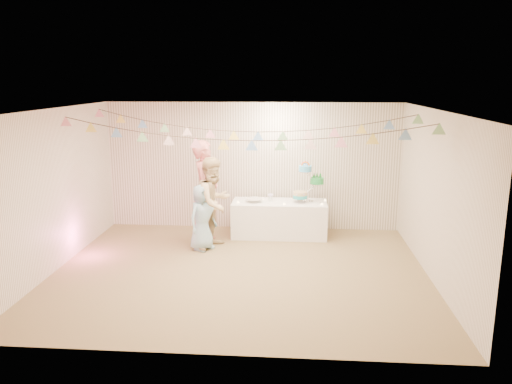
# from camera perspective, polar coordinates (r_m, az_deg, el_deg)

# --- Properties ---
(floor) EXTENTS (6.00, 6.00, 0.00)m
(floor) POSITION_cam_1_polar(r_m,az_deg,el_deg) (8.19, -1.85, -9.10)
(floor) COLOR olive
(floor) RESTS_ON ground
(ceiling) EXTENTS (6.00, 6.00, 0.00)m
(ceiling) POSITION_cam_1_polar(r_m,az_deg,el_deg) (7.61, -1.99, 9.38)
(ceiling) COLOR white
(ceiling) RESTS_ON ground
(back_wall) EXTENTS (6.00, 6.00, 0.00)m
(back_wall) POSITION_cam_1_polar(r_m,az_deg,el_deg) (10.23, -0.39, 2.95)
(back_wall) COLOR white
(back_wall) RESTS_ON ground
(front_wall) EXTENTS (6.00, 6.00, 0.00)m
(front_wall) POSITION_cam_1_polar(r_m,az_deg,el_deg) (5.41, -4.82, -6.16)
(front_wall) COLOR white
(front_wall) RESTS_ON ground
(left_wall) EXTENTS (5.00, 5.00, 0.00)m
(left_wall) POSITION_cam_1_polar(r_m,az_deg,el_deg) (8.65, -22.08, 0.16)
(left_wall) COLOR white
(left_wall) RESTS_ON ground
(right_wall) EXTENTS (5.00, 5.00, 0.00)m
(right_wall) POSITION_cam_1_polar(r_m,az_deg,el_deg) (8.04, 19.84, -0.56)
(right_wall) COLOR white
(right_wall) RESTS_ON ground
(table) EXTENTS (1.85, 0.74, 0.69)m
(table) POSITION_cam_1_polar(r_m,az_deg,el_deg) (9.89, 2.68, -3.08)
(table) COLOR white
(table) RESTS_ON floor
(cake_stand) EXTENTS (0.67, 0.39, 0.75)m
(cake_stand) POSITION_cam_1_polar(r_m,az_deg,el_deg) (9.76, 5.97, 1.34)
(cake_stand) COLOR silver
(cake_stand) RESTS_ON table
(cake_bottom) EXTENTS (0.31, 0.31, 0.15)m
(cake_bottom) POSITION_cam_1_polar(r_m,az_deg,el_deg) (9.76, 5.06, -0.37)
(cake_bottom) COLOR #26B1B4
(cake_bottom) RESTS_ON cake_stand
(cake_middle) EXTENTS (0.27, 0.27, 0.22)m
(cake_middle) POSITION_cam_1_polar(r_m,az_deg,el_deg) (9.86, 7.00, 1.32)
(cake_middle) COLOR green
(cake_middle) RESTS_ON cake_stand
(cake_top_tier) EXTENTS (0.25, 0.25, 0.19)m
(cake_top_tier) POSITION_cam_1_polar(r_m,az_deg,el_deg) (9.68, 5.65, 2.77)
(cake_top_tier) COLOR #4DB9F2
(cake_top_tier) RESTS_ON cake_stand
(platter) EXTENTS (0.33, 0.33, 0.02)m
(platter) POSITION_cam_1_polar(r_m,az_deg,el_deg) (9.77, -0.18, -0.78)
(platter) COLOR white
(platter) RESTS_ON table
(posy) EXTENTS (0.14, 0.14, 0.16)m
(posy) POSITION_cam_1_polar(r_m,az_deg,el_deg) (9.83, 1.66, -0.28)
(posy) COLOR white
(posy) RESTS_ON table
(person_adult_a) EXTENTS (0.47, 0.71, 1.95)m
(person_adult_a) POSITION_cam_1_polar(r_m,az_deg,el_deg) (9.45, -5.81, 0.04)
(person_adult_a) COLOR #D2716D
(person_adult_a) RESTS_ON floor
(person_adult_b) EXTENTS (0.96, 1.03, 1.69)m
(person_adult_b) POSITION_cam_1_polar(r_m,az_deg,el_deg) (9.15, -4.84, -1.22)
(person_adult_b) COLOR #D4B582
(person_adult_b) RESTS_ON floor
(person_child) EXTENTS (0.66, 0.71, 1.21)m
(person_child) POSITION_cam_1_polar(r_m,az_deg,el_deg) (9.09, -6.16, -2.88)
(person_child) COLOR #93BCD0
(person_child) RESTS_ON floor
(bunting_back) EXTENTS (5.60, 1.10, 0.40)m
(bunting_back) POSITION_cam_1_polar(r_m,az_deg,el_deg) (8.72, -1.17, 8.18)
(bunting_back) COLOR pink
(bunting_back) RESTS_ON ceiling
(bunting_front) EXTENTS (5.60, 0.90, 0.36)m
(bunting_front) POSITION_cam_1_polar(r_m,az_deg,el_deg) (7.43, -2.14, 7.13)
(bunting_front) COLOR #72A5E5
(bunting_front) RESTS_ON ceiling
(tealight_0) EXTENTS (0.04, 0.04, 0.03)m
(tealight_0) POSITION_cam_1_polar(r_m,az_deg,el_deg) (9.71, -2.05, -1.17)
(tealight_0) COLOR #FFD88C
(tealight_0) RESTS_ON table
(tealight_1) EXTENTS (0.04, 0.04, 0.03)m
(tealight_1) POSITION_cam_1_polar(r_m,az_deg,el_deg) (9.99, 0.73, -0.76)
(tealight_1) COLOR #FFD88C
(tealight_1) RESTS_ON table
(tealight_2) EXTENTS (0.04, 0.04, 0.03)m
(tealight_2) POSITION_cam_1_polar(r_m,az_deg,el_deg) (9.59, 3.26, -1.37)
(tealight_2) COLOR #FFD88C
(tealight_2) RESTS_ON table
(tealight_3) EXTENTS (0.04, 0.04, 0.03)m
(tealight_3) POSITION_cam_1_polar(r_m,az_deg,el_deg) (10.01, 4.74, -0.77)
(tealight_3) COLOR #FFD88C
(tealight_3) RESTS_ON table
(tealight_4) EXTENTS (0.04, 0.04, 0.03)m
(tealight_4) POSITION_cam_1_polar(r_m,az_deg,el_deg) (9.64, 7.55, -1.38)
(tealight_4) COLOR #FFD88C
(tealight_4) RESTS_ON table
(tealight_5) EXTENTS (0.04, 0.04, 0.03)m
(tealight_5) POSITION_cam_1_polar(r_m,az_deg,el_deg) (9.96, 7.91, -0.92)
(tealight_5) COLOR #FFD88C
(tealight_5) RESTS_ON table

